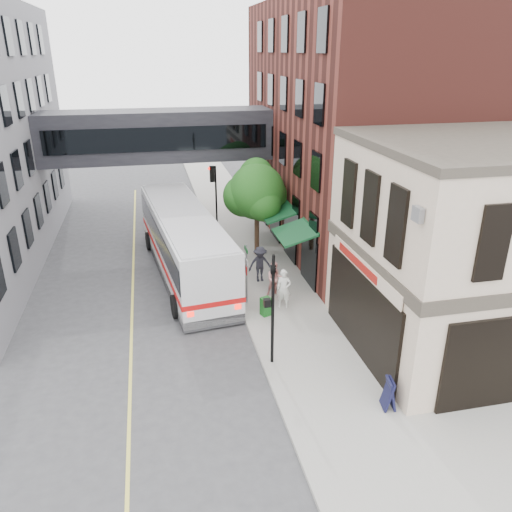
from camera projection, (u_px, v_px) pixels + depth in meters
name	position (u px, v px, depth m)	size (l,w,h in m)	color
ground	(275.00, 398.00, 17.60)	(120.00, 120.00, 0.00)	#38383A
sidewalk_main	(250.00, 249.00, 30.60)	(4.00, 60.00, 0.15)	gray
corner_building	(485.00, 247.00, 19.55)	(10.19, 8.12, 8.45)	#C1AD93
brick_building	(374.00, 128.00, 30.42)	(13.76, 18.00, 14.00)	#511F19
skyway_bridge	(157.00, 135.00, 30.77)	(14.00, 3.18, 3.00)	black
traffic_signal_near	(272.00, 297.00, 18.33)	(0.44, 0.22, 4.60)	black
traffic_signal_far	(214.00, 186.00, 31.72)	(0.53, 0.28, 4.50)	black
street_sign_pole	(246.00, 269.00, 23.25)	(0.08, 0.75, 3.00)	gray
street_tree	(256.00, 191.00, 28.46)	(3.80, 3.20, 5.60)	#382619
lane_marking	(133.00, 289.00, 25.64)	(0.12, 40.00, 0.01)	#D8CC4C
bus	(184.00, 241.00, 26.70)	(4.31, 13.05, 3.44)	silver
pedestrian_a	(284.00, 289.00, 23.23)	(0.68, 0.45, 1.87)	silver
pedestrian_b	(275.00, 279.00, 24.30)	(0.87, 0.67, 1.78)	pink
pedestrian_c	(260.00, 264.00, 25.86)	(1.23, 0.71, 1.91)	#22222A
newspaper_box	(266.00, 306.00, 22.68)	(0.43, 0.38, 0.86)	#135518
sandwich_board	(389.00, 394.00, 16.74)	(0.40, 0.62, 1.10)	black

